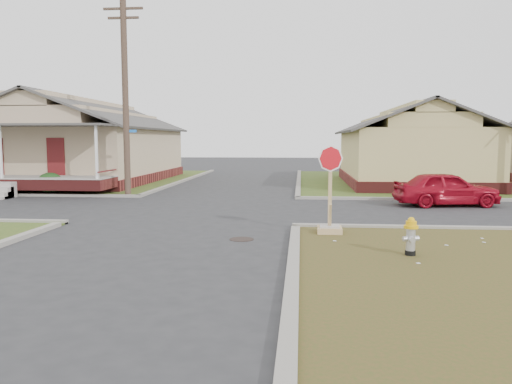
# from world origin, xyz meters

# --- Properties ---
(ground) EXTENTS (120.00, 120.00, 0.00)m
(ground) POSITION_xyz_m (0.00, 0.00, 0.00)
(ground) COLOR #292A2C
(ground) RESTS_ON ground
(verge_far_left) EXTENTS (19.00, 19.00, 0.05)m
(verge_far_left) POSITION_xyz_m (-13.00, 18.00, 0.03)
(verge_far_left) COLOR #384F1C
(verge_far_left) RESTS_ON ground
(curbs) EXTENTS (80.00, 40.00, 0.12)m
(curbs) POSITION_xyz_m (0.00, 5.00, 0.00)
(curbs) COLOR gray
(curbs) RESTS_ON ground
(manhole) EXTENTS (0.64, 0.64, 0.01)m
(manhole) POSITION_xyz_m (2.20, -0.50, 0.01)
(manhole) COLOR black
(manhole) RESTS_ON ground
(corner_house) EXTENTS (10.10, 15.50, 5.30)m
(corner_house) POSITION_xyz_m (-10.00, 16.68, 2.28)
(corner_house) COLOR maroon
(corner_house) RESTS_ON ground
(side_house_yellow) EXTENTS (7.60, 11.60, 4.70)m
(side_house_yellow) POSITION_xyz_m (10.00, 16.50, 2.19)
(side_house_yellow) COLOR maroon
(side_house_yellow) RESTS_ON ground
(utility_pole) EXTENTS (1.80, 0.28, 9.00)m
(utility_pole) POSITION_xyz_m (-4.20, 8.90, 4.66)
(utility_pole) COLOR #433026
(utility_pole) RESTS_ON ground
(fire_hydrant) EXTENTS (0.32, 0.32, 0.86)m
(fire_hydrant) POSITION_xyz_m (6.18, -2.14, 0.52)
(fire_hydrant) COLOR black
(fire_hydrant) RESTS_ON ground
(stop_sign) EXTENTS (0.69, 0.67, 2.42)m
(stop_sign) POSITION_xyz_m (4.54, 0.41, 0.57)
(stop_sign) COLOR tan
(stop_sign) RESTS_ON ground
(red_sedan) EXTENTS (4.18, 2.10, 1.36)m
(red_sedan) POSITION_xyz_m (9.46, 6.89, 0.68)
(red_sedan) COLOR maroon
(red_sedan) RESTS_ON ground
(hedge_right) EXTENTS (1.35, 1.10, 1.03)m
(hedge_right) POSITION_xyz_m (-8.19, 9.41, 0.56)
(hedge_right) COLOR #153B16
(hedge_right) RESTS_ON verge_far_left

